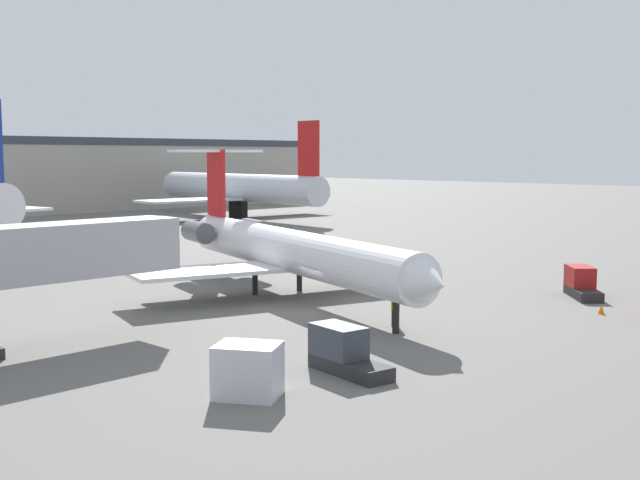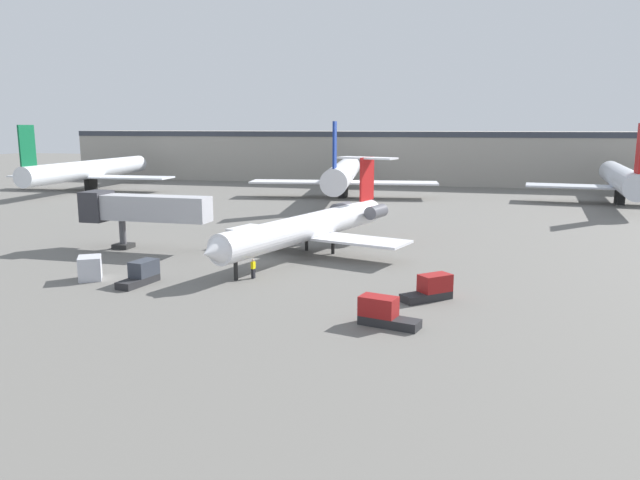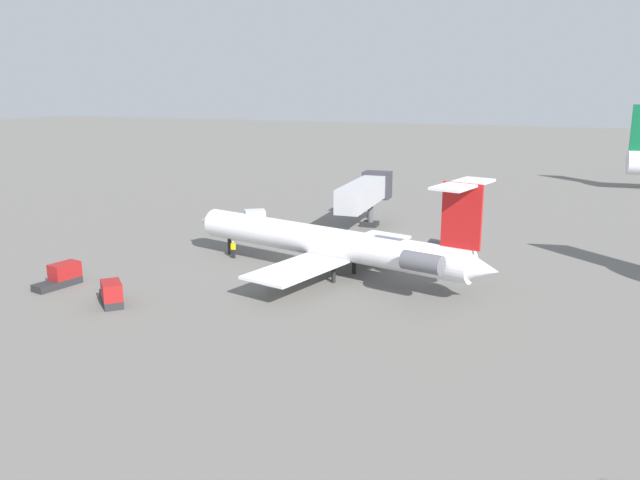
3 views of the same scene
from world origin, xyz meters
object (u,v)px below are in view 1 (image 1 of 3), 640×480
Objects in this scene: ground_crew_marshaller at (395,311)px; baggage_tug_trailing at (344,352)px; jet_bridge at (15,257)px; cargo_container_uld at (248,371)px; regional_jet at (285,248)px; parked_airliner_centre at (239,188)px; traffic_cone_near at (601,309)px; baggage_tug_spare at (581,283)px.

ground_crew_marshaller is 9.24m from baggage_tug_trailing.
jet_bridge is 13.39m from cargo_container_uld.
parked_airliner_centre is (38.86, 51.62, 1.22)m from regional_jet.
parked_airliner_centre is at bearing 66.16° from traffic_cone_near.
baggage_tug_trailing is (-10.69, -15.12, -2.19)m from regional_jet.
traffic_cone_near is (10.85, -6.10, -0.58)m from ground_crew_marshaller.
regional_jet is 18.65m from baggage_tug_trailing.
regional_jet is 10.46× the size of cargo_container_uld.
baggage_tug_spare is (23.58, 1.40, 0.00)m from baggage_tug_trailing.
traffic_cone_near is at bearing -63.77° from regional_jet.
baggage_tug_trailing is 7.57× the size of traffic_cone_near.
jet_bridge is at bearing 151.30° from traffic_cone_near.
jet_bridge is 4.78× the size of cargo_container_uld.
regional_jet reaches higher than traffic_cone_near.
regional_jet is at bearing 133.21° from baggage_tug_spare.
jet_bridge is at bearing -136.82° from parked_airliner_centre.
parked_airliner_centre reaches higher than jet_bridge.
ground_crew_marshaller is 0.05× the size of parked_airliner_centre.
baggage_tug_trailing is at bearing -126.59° from parked_airliner_centre.
cargo_container_uld is 0.08× the size of parked_airliner_centre.
ground_crew_marshaller is 0.41× the size of baggage_tug_trailing.
ground_crew_marshaller is 3.07× the size of traffic_cone_near.
baggage_tug_trailing is 23.62m from baggage_tug_spare.
baggage_tug_spare is at bearing 37.91° from traffic_cone_near.
jet_bridge is 3.63× the size of baggage_tug_spare.
baggage_tug_trailing is at bearing -1.92° from cargo_container_uld.
cargo_container_uld reaches higher than ground_crew_marshaller.
traffic_cone_near is at bearing -142.09° from baggage_tug_spare.
regional_jet is 11.53m from ground_crew_marshaller.
parked_airliner_centre is at bearing 56.65° from ground_crew_marshaller.
traffic_cone_near is (-4.43, -3.45, -0.56)m from baggage_tug_spare.
ground_crew_marshaller is 12.46m from traffic_cone_near.
regional_jet reaches higher than baggage_tug_spare.
baggage_tug_spare is (31.52, -11.38, -3.52)m from jet_bridge.
baggage_tug_trailing is at bearing -125.26° from regional_jet.
traffic_cone_near is at bearing -29.34° from ground_crew_marshaller.
baggage_tug_spare is (15.28, -2.65, -0.02)m from ground_crew_marshaller.
baggage_tug_spare is (12.89, -13.72, -2.19)m from regional_jet.
ground_crew_marshaller is at bearing 26.04° from baggage_tug_trailing.
regional_jet reaches higher than baggage_tug_trailing.
cargo_container_uld is at bearing 174.77° from traffic_cone_near.
cargo_container_uld reaches higher than traffic_cone_near.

